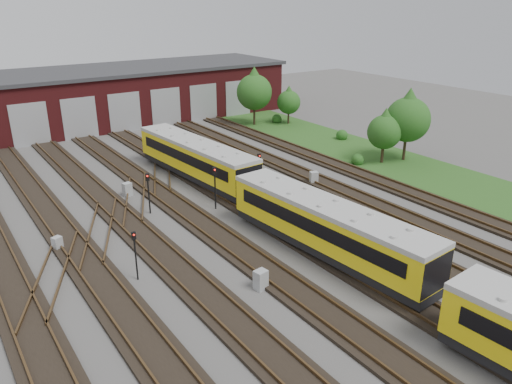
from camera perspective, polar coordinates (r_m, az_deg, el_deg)
ground at (r=29.20m, az=4.37°, el=-7.87°), size 120.00×120.00×0.00m
track_network at (r=29.46m, az=3.40°, el=-7.33°), size 30.40×70.00×0.33m
maintenance_shed at (r=62.76m, az=-19.40°, el=10.08°), size 51.00×12.50×6.35m
grass_verge at (r=48.20m, az=14.63°, el=3.53°), size 8.00×55.00×0.05m
metro_train at (r=29.22m, az=8.15°, el=-3.96°), size 3.60×46.42×2.95m
signal_mast_0 at (r=27.23m, az=-13.66°, el=-6.42°), size 0.24×0.22×2.85m
signal_mast_1 at (r=35.30m, az=-12.21°, el=0.47°), size 0.30×0.29×2.98m
signal_mast_2 at (r=39.27m, az=0.36°, el=2.99°), size 0.27×0.26×2.85m
signal_mast_3 at (r=35.34m, az=-4.71°, el=1.13°), size 0.32×0.30×3.16m
relay_cabinet_0 at (r=32.37m, az=-21.75°, el=-5.50°), size 0.66×0.61×0.87m
relay_cabinet_1 at (r=39.35m, az=-14.50°, el=0.28°), size 0.72×0.63×1.05m
relay_cabinet_2 at (r=26.30m, az=0.54°, el=-10.01°), size 0.72×0.63×1.08m
relay_cabinet_3 at (r=52.49m, az=-11.52°, el=5.81°), size 0.76×0.70×1.05m
relay_cabinet_4 at (r=40.87m, az=6.62°, el=1.62°), size 0.75×0.69×1.03m
tree_0 at (r=59.17m, az=-0.20°, el=11.81°), size 4.13×4.13×6.84m
tree_1 at (r=60.09m, az=3.77°, el=10.51°), size 2.77×2.77×4.59m
tree_2 at (r=47.71m, az=17.01°, el=8.49°), size 4.08×4.08×6.75m
tree_3 at (r=46.58m, az=14.51°, el=7.09°), size 3.08×3.08×5.10m
bush_0 at (r=46.36m, az=11.55°, el=3.81°), size 1.15×1.15×1.15m
bush_1 at (r=61.17m, az=2.39°, el=8.48°), size 1.18×1.18×1.18m
bush_2 at (r=54.41m, az=9.80°, el=6.59°), size 1.25×1.25×1.25m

